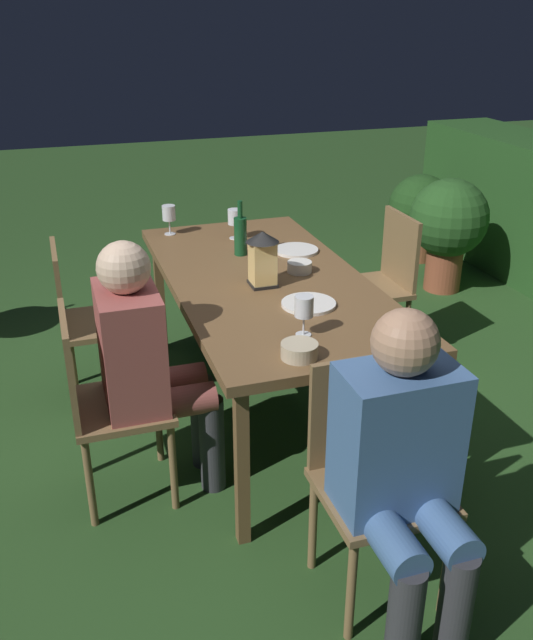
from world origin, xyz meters
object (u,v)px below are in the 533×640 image
at_px(plate_b, 309,304).
at_px(potted_plant_corner, 448,224).
at_px(chair_side_left_b, 103,398).
at_px(green_bottle_on_table, 240,235).
at_px(potted_plant_by_hedge, 420,211).
at_px(plate_a, 296,250).
at_px(chair_side_left_a, 86,316).
at_px(person_in_blue, 404,466).
at_px(wine_glass_b, 235,218).
at_px(chair_head_far, 373,469).
at_px(lantern_centerpiece, 263,256).
at_px(bowl_bread, 300,266).
at_px(person_in_rust, 148,359).
at_px(chair_side_right_a, 380,279).
at_px(bowl_olives, 299,350).
at_px(wine_glass_c, 169,214).
at_px(wine_glass_a, 304,308).
at_px(dining_table, 267,288).

height_order(plate_b, potted_plant_corner, potted_plant_corner).
relative_size(chair_side_left_b, green_bottle_on_table, 3.00).
bearing_deg(green_bottle_on_table, potted_plant_by_hedge, 127.60).
bearing_deg(plate_a, plate_b, -16.06).
bearing_deg(chair_side_left_a, person_in_blue, 24.87).
xyz_separation_m(wine_glass_b, plate_b, (1.02, 0.05, -0.11)).
relative_size(person_in_blue, wine_glass_b, 6.80).
distance_m(chair_head_far, green_bottle_on_table, 1.62).
distance_m(lantern_centerpiece, bowl_bread, 0.28).
distance_m(person_in_blue, chair_side_left_a, 2.03).
relative_size(lantern_centerpiece, potted_plant_by_hedge, 0.37).
relative_size(person_in_rust, lantern_centerpiece, 4.34).
xyz_separation_m(chair_side_right_a, bowl_olives, (1.26, -0.99, 0.30)).
height_order(chair_side_left_b, chair_side_left_a, same).
distance_m(wine_glass_b, plate_a, 0.42).
xyz_separation_m(green_bottle_on_table, wine_glass_c, (-0.47, -0.29, 0.01)).
bearing_deg(person_in_blue, green_bottle_on_table, -179.17).
xyz_separation_m(chair_side_left_a, wine_glass_a, (1.08, 0.79, 0.39)).
relative_size(lantern_centerpiece, green_bottle_on_table, 0.91).
bearing_deg(chair_side_left_a, person_in_rust, 12.75).
relative_size(dining_table, wine_glass_a, 11.36).
distance_m(dining_table, chair_side_left_b, 0.98).
bearing_deg(lantern_centerpiece, dining_table, 151.66).
bearing_deg(green_bottle_on_table, person_in_rust, -38.39).
bearing_deg(wine_glass_c, bowl_bread, 31.40).
relative_size(potted_plant_by_hedge, potted_plant_corner, 0.85).
xyz_separation_m(chair_head_far, wine_glass_c, (-2.04, -0.32, 0.39)).
distance_m(person_in_blue, green_bottle_on_table, 1.78).
bearing_deg(chair_side_left_a, potted_plant_by_hedge, 117.39).
relative_size(dining_table, plate_b, 7.95).
xyz_separation_m(lantern_centerpiece, wine_glass_a, (0.56, -0.01, -0.03)).
height_order(chair_side_right_a, chair_head_far, same).
distance_m(lantern_centerpiece, plate_b, 0.34).
bearing_deg(wine_glass_c, bowl_olives, 6.06).
relative_size(wine_glass_b, potted_plant_by_hedge, 0.24).
xyz_separation_m(person_in_blue, chair_side_left_a, (-1.84, -0.85, -0.15)).
distance_m(chair_side_right_a, potted_plant_corner, 1.23).
xyz_separation_m(green_bottle_on_table, potted_plant_corner, (-0.86, 1.82, -0.36)).
relative_size(chair_side_left_a, green_bottle_on_table, 3.00).
distance_m(lantern_centerpiece, green_bottle_on_table, 0.46).
bearing_deg(wine_glass_b, wine_glass_c, -119.82).
height_order(person_in_rust, bowl_bread, person_in_rust).
height_order(dining_table, green_bottle_on_table, green_bottle_on_table).
bearing_deg(chair_head_far, chair_side_right_a, 152.59).
bearing_deg(wine_glass_a, bowl_bread, 160.72).
bearing_deg(plate_a, bowl_bread, -17.50).
bearing_deg(green_bottle_on_table, potted_plant_corner, 115.28).
height_order(chair_side_right_a, wine_glass_c, wine_glass_c).
xyz_separation_m(bowl_olives, potted_plant_by_hedge, (-2.71, 2.09, -0.37)).
relative_size(chair_side_left_a, plate_b, 3.60).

